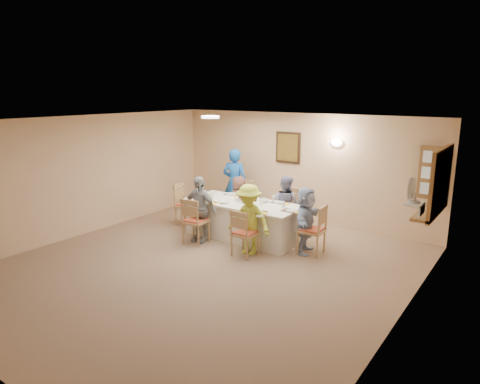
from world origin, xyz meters
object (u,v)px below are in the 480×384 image
Objects in this scene: chair_back_left at (242,202)px; caregiver at (235,183)px; chair_front_right at (245,233)px; diner_front_left at (199,209)px; dining_table at (243,220)px; chair_right_end at (312,229)px; chair_front_left at (196,220)px; diner_back_left at (239,201)px; desk_fan at (414,193)px; chair_left_end at (187,204)px; chair_back_right at (288,211)px; condiment_ketchup at (242,196)px; diner_right_end at (306,220)px; serving_hatch at (441,182)px; diner_front_right at (249,220)px; diner_back_right at (285,206)px.

caregiver reaches higher than chair_back_left.
chair_front_right is (1.20, -1.60, -0.05)m from chair_back_left.
dining_table is at bearing 45.31° from diner_front_left.
chair_front_left is at bearing -73.83° from chair_right_end.
chair_back_left is 2.29m from chair_right_end.
diner_front_left is (0.00, -1.36, 0.11)m from diner_back_left.
desk_fan reaches higher than caregiver.
chair_front_right is at bearing -8.98° from diner_front_left.
desk_fan is 5.13m from chair_left_end.
chair_back_right is 0.87× the size of diner_back_left.
chair_back_right reaches higher than chair_front_right.
condiment_ketchup reaches higher than chair_front_left.
condiment_ketchup is at bearing 78.08° from diner_right_end.
desk_fan is at bearing 175.62° from chair_front_left.
chair_front_left is 2.18m from diner_right_end.
serving_hatch is at bearing -151.35° from chair_front_right.
diner_right_end reaches higher than chair_back_left.
chair_front_left is at bearing -177.85° from diner_front_right.
desk_fan is 0.31× the size of chair_left_end.
chair_right_end reaches higher than dining_table.
desk_fan is 3.34m from chair_back_right.
diner_back_left is (-2.15, 0.68, 0.09)m from chair_right_end.
chair_right_end is 0.75× the size of diner_right_end.
chair_back_left is at bearing 178.76° from serving_hatch.
chair_back_left is 0.66m from caregiver.
desk_fan is 0.23× the size of diner_front_right.
diner_front_left reaches higher than chair_left_end.
diner_front_right is at bearing -47.65° from condiment_ketchup.
diner_front_left reaches higher than chair_right_end.
caregiver reaches higher than condiment_ketchup.
diner_back_left is 0.90m from condiment_ketchup.
chair_front_right is 1.23m from diner_front_left.
dining_table is at bearing 50.41° from diner_back_right.
chair_back_right is (-2.82, 1.44, -1.06)m from desk_fan.
serving_hatch is 6.79× the size of condiment_ketchup.
diner_right_end is (0.82, 0.80, 0.18)m from chair_front_right.
diner_back_right is 5.76× the size of condiment_ketchup.
serving_hatch is 4.52m from chair_front_left.
chair_front_right is 0.70× the size of diner_back_right.
diner_front_right is at bearing 91.83° from diner_back_right.
diner_front_left is (0.95, -0.68, 0.19)m from chair_left_end.
diner_front_left reaches higher than chair_back_left.
diner_back_left is (0.00, 1.48, 0.09)m from chair_front_left.
chair_back_left is 1.20m from chair_back_right.
diner_back_right is at bearing 39.82° from diner_right_end.
serving_hatch reaches higher than chair_front_right.
caregiver is at bearing 131.84° from condiment_ketchup.
chair_back_right is at bearing 49.48° from condiment_ketchup.
diner_back_right is 0.95× the size of diner_front_left.
diner_front_left is (-0.60, -0.68, 0.29)m from dining_table.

